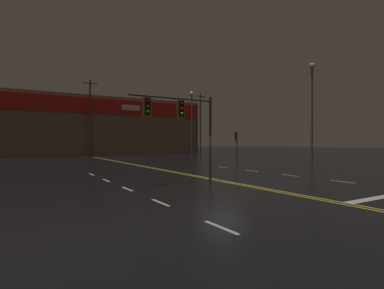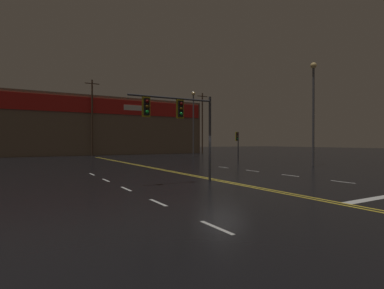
{
  "view_description": "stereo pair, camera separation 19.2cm",
  "coord_description": "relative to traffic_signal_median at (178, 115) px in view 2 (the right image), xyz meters",
  "views": [
    {
      "loc": [
        -9.95,
        -13.28,
        2.16
      ],
      "look_at": [
        0.0,
        3.26,
        2.0
      ],
      "focal_mm": 28.0,
      "sensor_mm": 36.0,
      "label": 1
    },
    {
      "loc": [
        -9.78,
        -13.38,
        2.16
      ],
      "look_at": [
        0.0,
        3.26,
        2.0
      ],
      "focal_mm": 28.0,
      "sensor_mm": 36.0,
      "label": 2
    }
  ],
  "objects": [
    {
      "name": "utility_pole_row",
      "position": [
        2.08,
        34.38,
        2.66
      ],
      "size": [
        43.66,
        0.26,
        12.69
      ],
      "color": "#4C3828",
      "rests_on": "ground"
    },
    {
      "name": "streetlight_near_right",
      "position": [
        16.32,
        4.21,
        2.48
      ],
      "size": [
        0.56,
        0.56,
        9.48
      ],
      "color": "#59595E",
      "rests_on": "ground"
    },
    {
      "name": "traffic_signal_corner_northeast",
      "position": [
        13.64,
        11.87,
        -1.16
      ],
      "size": [
        0.42,
        0.36,
        3.27
      ],
      "color": "#38383D",
      "rests_on": "ground"
    },
    {
      "name": "streetlight_median_approach",
      "position": [
        15.48,
        24.44,
        2.58
      ],
      "size": [
        0.56,
        0.56,
        9.65
      ],
      "color": "#59595E",
      "rests_on": "ground"
    },
    {
      "name": "building_backdrop",
      "position": [
        2.49,
        39.94,
        1.27
      ],
      "size": [
        41.37,
        10.23,
        9.65
      ],
      "color": "#7A6651",
      "rests_on": "ground"
    },
    {
      "name": "ground_plane",
      "position": [
        2.49,
        -0.5,
        -3.57
      ],
      "size": [
        200.0,
        200.0,
        0.0
      ],
      "primitive_type": "plane",
      "color": "black"
    },
    {
      "name": "road_markings",
      "position": [
        3.61,
        -1.97,
        -3.56
      ],
      "size": [
        16.15,
        60.0,
        0.01
      ],
      "color": "gold",
      "rests_on": "ground"
    },
    {
      "name": "traffic_signal_median",
      "position": [
        0.0,
        0.0,
        0.0
      ],
      "size": [
        4.82,
        0.36,
        4.69
      ],
      "color": "#38383D",
      "rests_on": "ground"
    }
  ]
}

